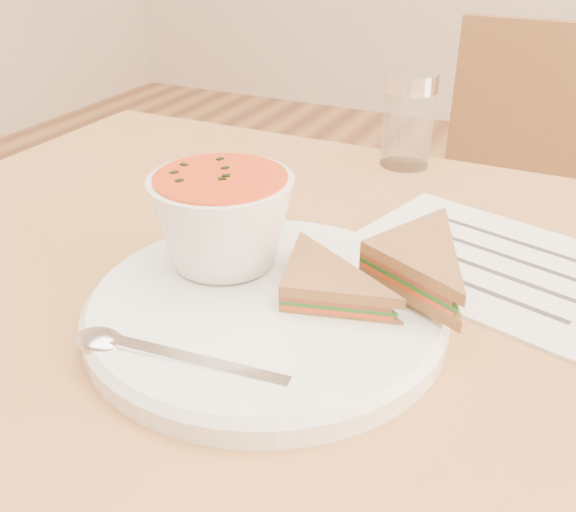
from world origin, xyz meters
The scene contains 8 objects.
chair_far centered at (0.12, 0.62, 0.43)m, with size 0.39×0.39×0.87m, color brown, non-canonical shape.
plate centered at (-0.02, -0.08, 0.76)m, with size 0.29×0.29×0.02m, color white, non-canonical shape.
soup_bowl centered at (-0.08, -0.05, 0.81)m, with size 0.12×0.12×0.08m, color white, non-canonical shape.
sandwich_half_a centered at (0.00, -0.10, 0.78)m, with size 0.09×0.09×0.03m, color #A26639, non-canonical shape.
sandwich_half_b centered at (0.04, -0.03, 0.79)m, with size 0.10×0.10×0.03m, color #A26639, non-canonical shape.
spoon centered at (-0.04, -0.18, 0.77)m, with size 0.19×0.04×0.01m, color silver, non-canonical shape.
paper_menu centered at (0.13, 0.09, 0.75)m, with size 0.27×0.20×0.00m, color white, non-canonical shape.
condiment_shaker centered at (-0.02, 0.31, 0.81)m, with size 0.06×0.06×0.12m, color silver, non-canonical shape.
Camera 1 is at (0.18, -0.46, 1.05)m, focal length 40.00 mm.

